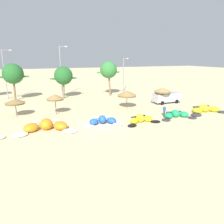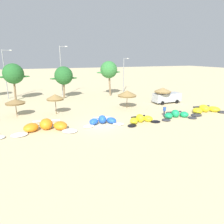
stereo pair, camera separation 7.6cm
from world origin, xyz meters
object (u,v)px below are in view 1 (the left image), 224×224
(kite_left_of_center, at_px, (103,121))
(kite_center, at_px, (141,120))
(palm_left_of_gap, at_px, (63,76))
(person_near_kites, at_px, (164,111))
(lamppost_west_center, at_px, (5,72))
(palm_center_left, at_px, (109,70))
(lamppost_east_center, at_px, (61,69))
(beach_umbrella_middle, at_px, (55,97))
(kite_right, at_px, (205,110))
(lamppost_east, at_px, (124,73))
(beach_umbrella_near_van, at_px, (15,102))
(beach_umbrella_outermost, at_px, (163,90))
(palm_left, at_px, (13,74))
(kite_right_of_center, at_px, (176,115))
(beach_umbrella_near_palms, at_px, (127,93))
(kite_left, at_px, (46,126))
(parked_van, at_px, (166,97))

(kite_left_of_center, relative_size, kite_center, 1.05)
(palm_left_of_gap, bearing_deg, kite_left_of_center, -83.22)
(person_near_kites, distance_m, lamppost_west_center, 31.57)
(palm_center_left, height_order, lamppost_east_center, lamppost_east_center)
(beach_umbrella_middle, bearing_deg, kite_right, -18.46)
(kite_right, distance_m, lamppost_east, 22.21)
(beach_umbrella_near_van, distance_m, palm_left_of_gap, 13.76)
(beach_umbrella_outermost, bearing_deg, palm_left, 152.55)
(kite_left_of_center, relative_size, lamppost_east_center, 0.51)
(lamppost_west_center, bearing_deg, beach_umbrella_outermost, -29.88)
(kite_right, bearing_deg, kite_right_of_center, -173.48)
(kite_left_of_center, bearing_deg, lamppost_east, 59.38)
(beach_umbrella_near_palms, xyz_separation_m, palm_center_left, (0.99, 11.46, 3.07))
(kite_right_of_center, height_order, kite_right, kite_right)
(kite_left_of_center, bearing_deg, kite_left, 178.43)
(person_near_kites, bearing_deg, kite_right, -3.17)
(person_near_kites, bearing_deg, kite_right_of_center, -40.84)
(kite_right, bearing_deg, lamppost_east_center, 131.88)
(beach_umbrella_middle, bearing_deg, kite_left_of_center, -52.89)
(kite_left_of_center, relative_size, lamppost_west_center, 0.56)
(kite_left, distance_m, beach_umbrella_near_van, 8.38)
(beach_umbrella_middle, bearing_deg, lamppost_east_center, 78.12)
(kite_right, bearing_deg, palm_left_of_gap, 135.02)
(beach_umbrella_near_palms, height_order, lamppost_east, lamppost_east)
(kite_right, xyz_separation_m, beach_umbrella_middle, (-21.67, 7.24, 2.18))
(kite_center, distance_m, kite_right, 11.78)
(kite_right_of_center, bearing_deg, person_near_kites, 139.16)
(kite_center, xyz_separation_m, lamppost_west_center, (-17.76, 23.20, 4.97))
(parked_van, height_order, palm_center_left, palm_center_left)
(kite_left, xyz_separation_m, parked_van, (21.58, 6.85, 0.60))
(palm_left_of_gap, bearing_deg, palm_left, 171.36)
(kite_left_of_center, height_order, parked_van, parked_van)
(kite_right_of_center, distance_m, beach_umbrella_outermost, 8.70)
(kite_center, distance_m, lamppost_west_center, 29.63)
(kite_right_of_center, bearing_deg, lamppost_east, 85.23)
(beach_umbrella_near_van, height_order, palm_left_of_gap, palm_left_of_gap)
(beach_umbrella_near_palms, relative_size, lamppost_west_center, 0.33)
(lamppost_east, bearing_deg, palm_left, -176.93)
(beach_umbrella_middle, bearing_deg, palm_left, 116.04)
(kite_left_of_center, bearing_deg, kite_right, -1.77)
(palm_left, distance_m, lamppost_east_center, 9.25)
(kite_left, bearing_deg, palm_center_left, 50.90)
(lamppost_east, bearing_deg, beach_umbrella_outermost, -85.15)
(parked_van, distance_m, lamppost_east, 14.46)
(parked_van, height_order, lamppost_east_center, lamppost_east_center)
(palm_left, bearing_deg, lamppost_west_center, 124.14)
(kite_left, xyz_separation_m, kite_left_of_center, (6.90, -0.19, -0.10))
(beach_umbrella_outermost, bearing_deg, kite_left, -162.47)
(palm_left, bearing_deg, lamppost_east, 3.07)
(palm_center_left, bearing_deg, beach_umbrella_outermost, -60.46)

